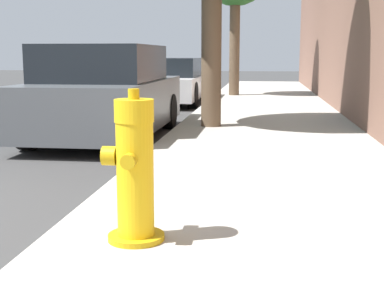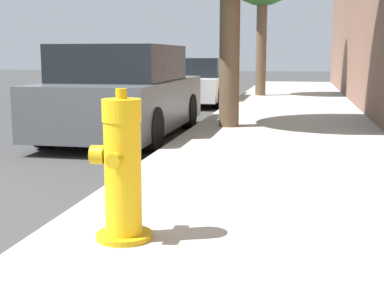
# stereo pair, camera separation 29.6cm
# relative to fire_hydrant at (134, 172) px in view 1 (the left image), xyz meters

# --- Properties ---
(sidewalk_slab) EXTENTS (2.92, 40.00, 0.16)m
(sidewalk_slab) POSITION_rel_fire_hydrant_xyz_m (0.85, 0.39, -0.51)
(sidewalk_slab) COLOR #A8A59E
(sidewalk_slab) RESTS_ON ground_plane
(fire_hydrant) EXTENTS (0.38, 0.37, 0.94)m
(fire_hydrant) POSITION_rel_fire_hydrant_xyz_m (0.00, 0.00, 0.00)
(fire_hydrant) COLOR #C39C11
(fire_hydrant) RESTS_ON sidewalk_slab
(parked_car_near) EXTENTS (1.75, 3.92, 1.45)m
(parked_car_near) POSITION_rel_fire_hydrant_xyz_m (-1.66, 4.98, 0.10)
(parked_car_near) COLOR #4C5156
(parked_car_near) RESTS_ON ground_plane
(parked_car_mid) EXTENTS (1.89, 4.25, 1.22)m
(parked_car_mid) POSITION_rel_fire_hydrant_xyz_m (-1.77, 11.12, 0.01)
(parked_car_mid) COLOR silver
(parked_car_mid) RESTS_ON ground_plane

